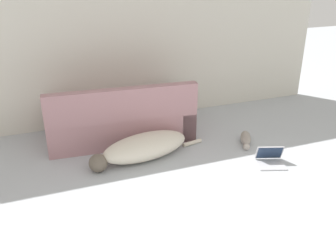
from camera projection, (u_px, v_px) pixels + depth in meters
wall_back at (129, 39)px, 5.68m from camera, size 6.62×0.06×2.57m
couch at (120, 121)px, 5.39m from camera, size 2.10×1.07×0.87m
dog at (143, 147)px, 4.86m from camera, size 1.66×0.69×0.33m
cat at (246, 139)px, 5.31m from camera, size 0.33×0.53×0.14m
laptop_open at (270, 158)px, 4.79m from camera, size 0.43×0.41×0.22m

